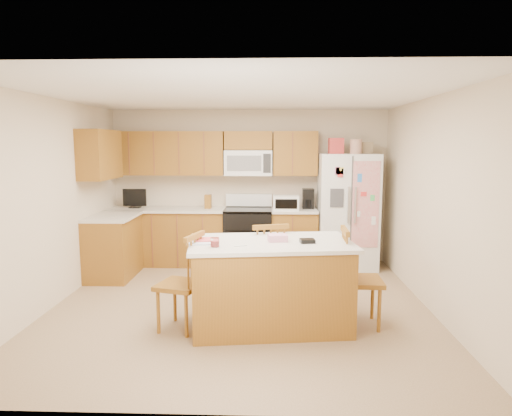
{
  "coord_description": "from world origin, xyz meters",
  "views": [
    {
      "loc": [
        0.38,
        -5.3,
        1.95
      ],
      "look_at": [
        0.18,
        0.35,
        1.15
      ],
      "focal_mm": 32.0,
      "sensor_mm": 36.0,
      "label": 1
    }
  ],
  "objects_px": {
    "refrigerator": "(347,210)",
    "island": "(271,284)",
    "windsor_chair_back": "(267,268)",
    "windsor_chair_right": "(358,280)",
    "stove": "(248,236)",
    "windsor_chair_left": "(182,284)"
  },
  "relations": [
    {
      "from": "refrigerator",
      "to": "island",
      "type": "relative_size",
      "value": 1.13
    },
    {
      "from": "windsor_chair_back",
      "to": "windsor_chair_right",
      "type": "distance_m",
      "value": 1.11
    },
    {
      "from": "stove",
      "to": "windsor_chair_back",
      "type": "relative_size",
      "value": 1.09
    },
    {
      "from": "windsor_chair_right",
      "to": "stove",
      "type": "bearing_deg",
      "value": 118.05
    },
    {
      "from": "windsor_chair_left",
      "to": "refrigerator",
      "type": "bearing_deg",
      "value": 50.5
    },
    {
      "from": "stove",
      "to": "island",
      "type": "relative_size",
      "value": 0.62
    },
    {
      "from": "refrigerator",
      "to": "windsor_chair_right",
      "type": "xyz_separation_m",
      "value": [
        -0.26,
        -2.4,
        -0.42
      ]
    },
    {
      "from": "windsor_chair_right",
      "to": "refrigerator",
      "type": "bearing_deg",
      "value": 83.92
    },
    {
      "from": "refrigerator",
      "to": "windsor_chair_left",
      "type": "height_order",
      "value": "refrigerator"
    },
    {
      "from": "island",
      "to": "windsor_chair_right",
      "type": "distance_m",
      "value": 0.95
    },
    {
      "from": "refrigerator",
      "to": "windsor_chair_left",
      "type": "distance_m",
      "value": 3.38
    },
    {
      "from": "island",
      "to": "windsor_chair_right",
      "type": "xyz_separation_m",
      "value": [
        0.95,
        0.06,
        0.03
      ]
    },
    {
      "from": "windsor_chair_left",
      "to": "windsor_chair_back",
      "type": "xyz_separation_m",
      "value": [
        0.89,
        0.68,
        -0.0
      ]
    },
    {
      "from": "refrigerator",
      "to": "island",
      "type": "distance_m",
      "value": 2.78
    },
    {
      "from": "windsor_chair_left",
      "to": "windsor_chair_back",
      "type": "height_order",
      "value": "same"
    },
    {
      "from": "refrigerator",
      "to": "windsor_chair_left",
      "type": "relative_size",
      "value": 1.97
    },
    {
      "from": "refrigerator",
      "to": "windsor_chair_right",
      "type": "distance_m",
      "value": 2.45
    },
    {
      "from": "windsor_chair_left",
      "to": "stove",
      "type": "bearing_deg",
      "value": 78.07
    },
    {
      "from": "windsor_chair_back",
      "to": "windsor_chair_right",
      "type": "relative_size",
      "value": 0.97
    },
    {
      "from": "windsor_chair_left",
      "to": "windsor_chair_right",
      "type": "height_order",
      "value": "windsor_chair_right"
    },
    {
      "from": "windsor_chair_right",
      "to": "windsor_chair_back",
      "type": "bearing_deg",
      "value": 153.13
    },
    {
      "from": "stove",
      "to": "refrigerator",
      "type": "xyz_separation_m",
      "value": [
        1.57,
        -0.06,
        0.45
      ]
    }
  ]
}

